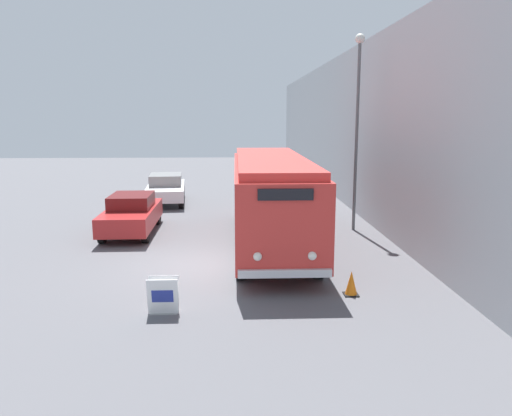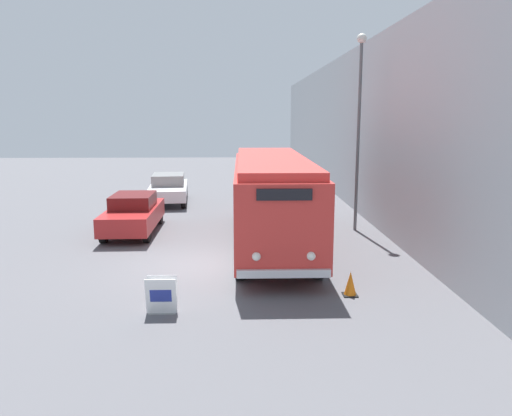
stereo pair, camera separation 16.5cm
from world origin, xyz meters
The scene contains 8 objects.
ground_plane centered at (0.00, 0.00, 0.00)m, with size 80.00×80.00×0.00m, color #56565B.
building_wall_right centered at (6.68, 10.00, 3.79)m, with size 0.30×60.00×7.57m.
vintage_bus centered at (2.18, 2.42, 1.73)m, with size 2.43×10.34×3.04m.
sign_board centered at (-0.66, -3.66, 0.41)m, with size 0.69×0.32×0.85m.
streetlamp centered at (5.61, 4.57, 4.69)m, with size 0.36×0.36×7.38m.
parked_car_near centered at (-2.97, 4.40, 0.75)m, with size 1.84×4.53×1.48m.
parked_car_mid centered at (-2.59, 11.18, 0.76)m, with size 2.29×4.94×1.47m.
traffic_cone centered at (3.85, -2.66, 0.30)m, with size 0.36×0.36×0.62m.
Camera 1 is at (0.99, -14.39, 4.39)m, focal length 35.00 mm.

